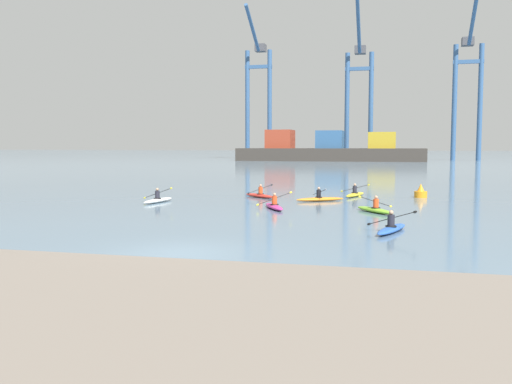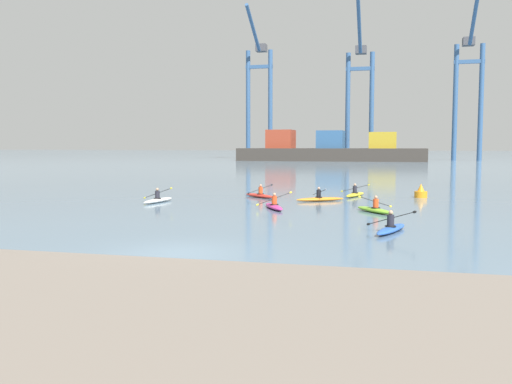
# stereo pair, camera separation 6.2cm
# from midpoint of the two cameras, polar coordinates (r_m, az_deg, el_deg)

# --- Properties ---
(ground_plane) EXTENTS (800.00, 800.00, 0.00)m
(ground_plane) POSITION_cam_midpoint_polar(r_m,az_deg,el_deg) (19.66, -7.92, -6.14)
(ground_plane) COLOR slate
(container_barge) EXTENTS (44.32, 10.51, 7.49)m
(container_barge) POSITION_cam_midpoint_polar(r_m,az_deg,el_deg) (135.47, 7.46, 4.24)
(container_barge) COLOR #38332D
(container_barge) RESTS_ON ground
(gantry_crane_west) EXTENTS (7.41, 17.49, 38.63)m
(gantry_crane_west) POSITION_cam_midpoint_polar(r_m,az_deg,el_deg) (153.63, 0.21, 10.61)
(gantry_crane_west) COLOR #335684
(gantry_crane_west) RESTS_ON ground
(gantry_crane_west_mid) EXTENTS (7.23, 17.69, 39.27)m
(gantry_crane_west_mid) POSITION_cam_midpoint_polar(r_m,az_deg,el_deg) (146.77, 10.46, 10.52)
(gantry_crane_west_mid) COLOR #335684
(gantry_crane_west_mid) RESTS_ON ground
(gantry_crane_east_mid) EXTENTS (7.15, 18.79, 39.47)m
(gantry_crane_east_mid) POSITION_cam_midpoint_polar(r_m,az_deg,el_deg) (147.67, 20.83, 10.45)
(gantry_crane_east_mid) COLOR #335684
(gantry_crane_east_mid) RESTS_ON ground
(channel_buoy) EXTENTS (0.90, 0.90, 1.00)m
(channel_buoy) POSITION_cam_midpoint_polar(r_m,az_deg,el_deg) (41.50, 16.42, -0.05)
(channel_buoy) COLOR orange
(channel_buoy) RESTS_ON ground
(kayak_lime) EXTENTS (2.45, 3.12, 0.99)m
(kayak_lime) POSITION_cam_midpoint_polar(r_m,az_deg,el_deg) (31.63, 11.99, -1.75)
(kayak_lime) COLOR #7ABC2D
(kayak_lime) RESTS_ON ground
(kayak_yellow) EXTENTS (2.16, 3.44, 0.96)m
(kayak_yellow) POSITION_cam_midpoint_polar(r_m,az_deg,el_deg) (41.31, 10.04, -0.21)
(kayak_yellow) COLOR yellow
(kayak_yellow) RESTS_ON ground
(kayak_red) EXTENTS (2.95, 2.69, 0.95)m
(kayak_red) POSITION_cam_midpoint_polar(r_m,az_deg,el_deg) (39.82, 0.35, -0.32)
(kayak_red) COLOR red
(kayak_red) RESTS_ON ground
(kayak_orange) EXTENTS (3.21, 2.29, 0.95)m
(kayak_orange) POSITION_cam_midpoint_polar(r_m,az_deg,el_deg) (37.44, 6.49, -0.67)
(kayak_orange) COLOR orange
(kayak_orange) RESTS_ON ground
(kayak_white) EXTENTS (2.18, 3.45, 1.04)m
(kayak_white) POSITION_cam_midpoint_polar(r_m,az_deg,el_deg) (36.98, -10.01, -0.78)
(kayak_white) COLOR silver
(kayak_white) RESTS_ON ground
(kayak_magenta) EXTENTS (2.03, 3.32, 1.03)m
(kayak_magenta) POSITION_cam_midpoint_polar(r_m,az_deg,el_deg) (32.71, 1.81, -1.43)
(kayak_magenta) COLOR #C13384
(kayak_magenta) RESTS_ON ground
(kayak_blue) EXTENTS (2.11, 3.43, 1.02)m
(kayak_blue) POSITION_cam_midpoint_polar(r_m,az_deg,el_deg) (24.64, 13.60, -3.61)
(kayak_blue) COLOR #2856B2
(kayak_blue) RESTS_ON ground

